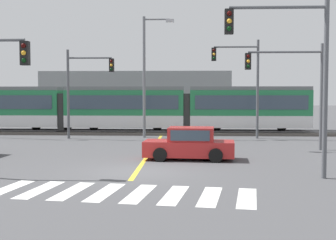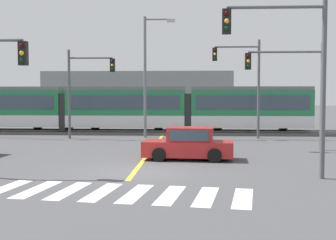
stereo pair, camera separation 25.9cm
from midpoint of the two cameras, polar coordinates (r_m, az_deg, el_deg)
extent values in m
plane|color=#474749|center=(18.79, -4.21, -6.26)|extent=(200.00, 200.00, 0.00)
cube|color=#4C4742|center=(36.09, -0.85, -1.51)|extent=(120.00, 4.00, 0.18)
cube|color=#939399|center=(35.36, -0.92, -1.38)|extent=(120.00, 0.08, 0.10)
cube|color=#939399|center=(36.79, -0.78, -1.20)|extent=(120.00, 0.08, 0.10)
cube|color=silver|center=(38.82, -19.43, -0.04)|extent=(9.00, 2.60, 0.90)
cube|color=#237A47|center=(38.77, -19.47, 2.03)|extent=(9.00, 2.60, 1.90)
cube|color=slate|center=(38.76, -19.50, 3.64)|extent=(9.00, 2.39, 0.28)
cylinder|color=black|center=(37.98, -15.96, -0.73)|extent=(0.70, 0.20, 0.70)
cube|color=silver|center=(36.32, -5.41, -0.08)|extent=(9.00, 2.60, 0.90)
cube|color=#237A47|center=(36.26, -5.42, 2.13)|extent=(9.00, 2.60, 1.90)
cube|color=#384756|center=(34.96, -5.73, 2.16)|extent=(8.28, 0.04, 1.04)
cube|color=slate|center=(36.26, -5.43, 3.85)|extent=(9.00, 2.39, 0.28)
cylinder|color=black|center=(36.08, -1.51, -0.81)|extent=(0.70, 0.20, 0.70)
cylinder|color=black|center=(36.78, -9.23, -0.77)|extent=(0.70, 0.20, 0.70)
cube|color=silver|center=(36.21, 9.64, -0.12)|extent=(9.00, 2.60, 0.90)
cube|color=#237A47|center=(36.16, 9.66, 2.09)|extent=(9.00, 2.60, 1.90)
cube|color=#384756|center=(34.85, 9.92, 2.13)|extent=(8.28, 0.04, 1.04)
cube|color=slate|center=(36.15, 9.68, 3.82)|extent=(9.00, 2.39, 0.28)
cylinder|color=black|center=(36.62, 13.48, -0.84)|extent=(0.70, 0.20, 0.70)
cylinder|color=black|center=(36.03, 5.72, -0.83)|extent=(0.70, 0.20, 0.70)
cube|color=#2D2D2D|center=(37.25, -12.67, 1.01)|extent=(0.50, 2.34, 2.80)
cube|color=#2D2D2D|center=(35.92, 2.10, 1.01)|extent=(0.50, 2.34, 2.80)
cube|color=silver|center=(16.36, -19.28, -7.87)|extent=(0.93, 2.85, 0.01)
cube|color=silver|center=(15.85, -15.79, -8.17)|extent=(0.93, 2.85, 0.01)
cube|color=silver|center=(15.40, -12.08, -8.45)|extent=(0.93, 2.85, 0.01)
cube|color=silver|center=(15.02, -8.15, -8.71)|extent=(0.93, 2.85, 0.01)
cube|color=silver|center=(14.71, -4.04, -8.94)|extent=(0.93, 2.85, 0.01)
cube|color=silver|center=(14.48, 0.23, -9.13)|extent=(0.93, 2.85, 0.01)
cube|color=silver|center=(14.33, 4.62, -9.27)|extent=(0.93, 2.85, 0.01)
cube|color=silver|center=(14.26, 9.08, -9.36)|extent=(0.93, 2.85, 0.01)
cube|color=gold|center=(25.41, -2.37, -3.74)|extent=(0.20, 17.54, 0.01)
cube|color=#B22323|center=(22.00, 2.24, -3.49)|extent=(4.31, 1.98, 0.72)
cube|color=#B22323|center=(21.92, 2.50, -1.73)|extent=(2.20, 1.66, 0.64)
cube|color=#384756|center=(22.01, -0.09, -1.70)|extent=(0.20, 1.43, 0.52)
cube|color=#384756|center=(21.14, 2.35, -1.91)|extent=(1.78, 0.16, 0.48)
cylinder|color=black|center=(21.32, -1.32, -4.24)|extent=(0.65, 0.26, 0.64)
cylinder|color=black|center=(22.99, -0.74, -3.69)|extent=(0.65, 0.26, 0.64)
cylinder|color=black|center=(21.12, 5.48, -4.33)|extent=(0.65, 0.26, 0.64)
cylinder|color=black|center=(22.81, 5.57, -3.76)|extent=(0.65, 0.26, 0.64)
cylinder|color=#515459|center=(32.58, 10.65, 3.69)|extent=(0.18, 0.18, 6.74)
cylinder|color=#515459|center=(32.55, 8.05, 8.82)|extent=(3.00, 0.12, 0.12)
cube|color=black|center=(32.41, 5.38, 7.97)|extent=(0.32, 0.28, 0.90)
sphere|color=#360605|center=(32.28, 5.39, 8.47)|extent=(0.18, 0.18, 0.18)
sphere|color=#F7AA26|center=(32.26, 5.39, 8.00)|extent=(0.18, 0.18, 0.18)
sphere|color=black|center=(32.24, 5.39, 7.52)|extent=(0.18, 0.18, 0.18)
cylinder|color=#515459|center=(32.67, -12.29, 3.08)|extent=(0.18, 0.18, 6.06)
cylinder|color=#515459|center=(32.40, -9.76, 7.47)|extent=(3.00, 0.12, 0.12)
cube|color=black|center=(32.08, -7.12, 6.64)|extent=(0.32, 0.28, 0.90)
sphere|color=#360605|center=(31.95, -7.17, 7.14)|extent=(0.18, 0.18, 0.18)
sphere|color=#F7AA26|center=(31.93, -7.17, 6.66)|extent=(0.18, 0.18, 0.18)
sphere|color=black|center=(31.92, -7.16, 6.17)|extent=(0.18, 0.18, 0.18)
cube|color=black|center=(18.56, -17.42, 7.77)|extent=(0.32, 0.28, 0.90)
sphere|color=#360605|center=(18.44, -17.60, 8.64)|extent=(0.18, 0.18, 0.18)
sphere|color=#F7AA26|center=(18.42, -17.59, 7.80)|extent=(0.18, 0.18, 0.18)
sphere|color=black|center=(18.40, -17.57, 6.96)|extent=(0.18, 0.18, 0.18)
cylinder|color=#515459|center=(26.79, 17.94, 2.68)|extent=(0.18, 0.18, 5.81)
cylinder|color=#515459|center=(26.43, 13.81, 8.05)|extent=(4.00, 0.12, 0.12)
cube|color=black|center=(26.09, 9.44, 7.06)|extent=(0.32, 0.28, 0.90)
sphere|color=#360605|center=(25.96, 9.49, 7.68)|extent=(0.18, 0.18, 0.18)
sphere|color=#F7AA26|center=(25.94, 9.48, 7.08)|extent=(0.18, 0.18, 0.18)
sphere|color=black|center=(25.92, 9.48, 6.49)|extent=(0.18, 0.18, 0.18)
cylinder|color=#515459|center=(17.86, 18.25, 3.58)|extent=(0.18, 0.18, 6.52)
cylinder|color=#515459|center=(17.74, 12.82, 13.25)|extent=(3.50, 0.12, 0.12)
cube|color=black|center=(17.45, 7.01, 11.81)|extent=(0.32, 0.28, 0.90)
sphere|color=#360605|center=(17.34, 7.06, 12.77)|extent=(0.18, 0.18, 0.18)
sphere|color=#F7AA26|center=(17.30, 7.05, 11.89)|extent=(0.18, 0.18, 0.18)
sphere|color=black|center=(17.26, 7.04, 11.00)|extent=(0.18, 0.18, 0.18)
cylinder|color=slate|center=(32.70, -3.16, 5.20)|extent=(0.20, 0.20, 8.41)
cylinder|color=slate|center=(33.00, -1.59, 12.17)|extent=(1.80, 0.12, 0.12)
cube|color=#B2B2B7|center=(32.93, 0.01, 12.02)|extent=(0.56, 0.28, 0.20)
cube|color=gray|center=(47.98, -3.89, 2.70)|extent=(18.66, 6.00, 5.24)
camera|label=1|loc=(0.13, -90.28, -0.02)|focal=50.00mm
camera|label=2|loc=(0.13, 89.72, 0.02)|focal=50.00mm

